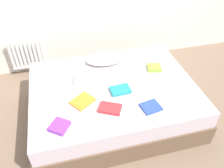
{
  "coord_description": "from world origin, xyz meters",
  "views": [
    {
      "loc": [
        -0.54,
        -2.04,
        2.29
      ],
      "look_at": [
        0.0,
        0.05,
        0.48
      ],
      "focal_mm": 36.84,
      "sensor_mm": 36.0,
      "label": 1
    }
  ],
  "objects_px": {
    "textbook_lime": "(154,68)",
    "textbook_teal": "(120,90)",
    "pillow": "(106,58)",
    "textbook_orange": "(82,101)",
    "textbook_blue": "(151,107)",
    "bed": "(113,100)",
    "radiator": "(27,55)",
    "textbook_white": "(84,80)",
    "textbook_purple": "(60,126)",
    "textbook_red": "(110,108)"
  },
  "relations": [
    {
      "from": "textbook_lime",
      "to": "textbook_teal",
      "type": "bearing_deg",
      "value": -137.25
    },
    {
      "from": "pillow",
      "to": "textbook_orange",
      "type": "bearing_deg",
      "value": -122.21
    },
    {
      "from": "textbook_blue",
      "to": "textbook_orange",
      "type": "relative_size",
      "value": 0.83
    },
    {
      "from": "bed",
      "to": "textbook_teal",
      "type": "xyz_separation_m",
      "value": [
        0.05,
        -0.12,
        0.27
      ]
    },
    {
      "from": "textbook_blue",
      "to": "textbook_lime",
      "type": "distance_m",
      "value": 0.72
    },
    {
      "from": "bed",
      "to": "textbook_lime",
      "type": "distance_m",
      "value": 0.69
    },
    {
      "from": "bed",
      "to": "radiator",
      "type": "height_order",
      "value": "radiator"
    },
    {
      "from": "radiator",
      "to": "textbook_white",
      "type": "relative_size",
      "value": 2.1
    },
    {
      "from": "textbook_lime",
      "to": "textbook_orange",
      "type": "height_order",
      "value": "textbook_lime"
    },
    {
      "from": "bed",
      "to": "textbook_white",
      "type": "xyz_separation_m",
      "value": [
        -0.32,
        0.16,
        0.28
      ]
    },
    {
      "from": "bed",
      "to": "pillow",
      "type": "bearing_deg",
      "value": 85.86
    },
    {
      "from": "pillow",
      "to": "textbook_blue",
      "type": "height_order",
      "value": "pillow"
    },
    {
      "from": "pillow",
      "to": "bed",
      "type": "bearing_deg",
      "value": -94.14
    },
    {
      "from": "pillow",
      "to": "textbook_blue",
      "type": "xyz_separation_m",
      "value": [
        0.26,
        -0.97,
        -0.05
      ]
    },
    {
      "from": "textbook_lime",
      "to": "textbook_purple",
      "type": "bearing_deg",
      "value": -138.45
    },
    {
      "from": "textbook_purple",
      "to": "textbook_blue",
      "type": "bearing_deg",
      "value": -52.02
    },
    {
      "from": "textbook_blue",
      "to": "textbook_teal",
      "type": "relative_size",
      "value": 0.86
    },
    {
      "from": "radiator",
      "to": "textbook_blue",
      "type": "relative_size",
      "value": 2.57
    },
    {
      "from": "bed",
      "to": "textbook_purple",
      "type": "height_order",
      "value": "textbook_purple"
    },
    {
      "from": "textbook_teal",
      "to": "pillow",
      "type": "bearing_deg",
      "value": 88.34
    },
    {
      "from": "textbook_white",
      "to": "textbook_red",
      "type": "height_order",
      "value": "textbook_white"
    },
    {
      "from": "textbook_blue",
      "to": "textbook_red",
      "type": "relative_size",
      "value": 0.84
    },
    {
      "from": "bed",
      "to": "textbook_blue",
      "type": "relative_size",
      "value": 10.05
    },
    {
      "from": "pillow",
      "to": "textbook_teal",
      "type": "relative_size",
      "value": 2.37
    },
    {
      "from": "pillow",
      "to": "textbook_lime",
      "type": "distance_m",
      "value": 0.65
    },
    {
      "from": "pillow",
      "to": "textbook_red",
      "type": "bearing_deg",
      "value": -100.82
    },
    {
      "from": "textbook_red",
      "to": "textbook_blue",
      "type": "bearing_deg",
      "value": 16.29
    },
    {
      "from": "textbook_orange",
      "to": "textbook_purple",
      "type": "bearing_deg",
      "value": -166.57
    },
    {
      "from": "bed",
      "to": "textbook_lime",
      "type": "bearing_deg",
      "value": 17.18
    },
    {
      "from": "radiator",
      "to": "textbook_purple",
      "type": "distance_m",
      "value": 1.75
    },
    {
      "from": "textbook_white",
      "to": "textbook_purple",
      "type": "relative_size",
      "value": 1.39
    },
    {
      "from": "radiator",
      "to": "textbook_orange",
      "type": "xyz_separation_m",
      "value": [
        0.66,
        -1.39,
        0.15
      ]
    },
    {
      "from": "textbook_orange",
      "to": "textbook_teal",
      "type": "bearing_deg",
      "value": -26.19
    },
    {
      "from": "radiator",
      "to": "textbook_blue",
      "type": "bearing_deg",
      "value": -50.77
    },
    {
      "from": "textbook_lime",
      "to": "radiator",
      "type": "bearing_deg",
      "value": 162.15
    },
    {
      "from": "textbook_teal",
      "to": "textbook_purple",
      "type": "bearing_deg",
      "value": -156.19
    },
    {
      "from": "pillow",
      "to": "textbook_teal",
      "type": "xyz_separation_m",
      "value": [
        0.02,
        -0.62,
        -0.04
      ]
    },
    {
      "from": "pillow",
      "to": "textbook_lime",
      "type": "height_order",
      "value": "pillow"
    },
    {
      "from": "bed",
      "to": "textbook_teal",
      "type": "distance_m",
      "value": 0.3
    },
    {
      "from": "textbook_lime",
      "to": "textbook_teal",
      "type": "xyz_separation_m",
      "value": [
        -0.55,
        -0.31,
        -0.0
      ]
    },
    {
      "from": "radiator",
      "to": "pillow",
      "type": "xyz_separation_m",
      "value": [
        1.1,
        -0.7,
        0.2
      ]
    },
    {
      "from": "bed",
      "to": "textbook_orange",
      "type": "distance_m",
      "value": 0.52
    },
    {
      "from": "textbook_purple",
      "to": "radiator",
      "type": "bearing_deg",
      "value": 48.94
    },
    {
      "from": "textbook_red",
      "to": "textbook_purple",
      "type": "bearing_deg",
      "value": -140.49
    },
    {
      "from": "bed",
      "to": "radiator",
      "type": "relative_size",
      "value": 3.91
    },
    {
      "from": "pillow",
      "to": "textbook_teal",
      "type": "bearing_deg",
      "value": -88.31
    },
    {
      "from": "textbook_lime",
      "to": "textbook_red",
      "type": "height_order",
      "value": "textbook_lime"
    },
    {
      "from": "textbook_red",
      "to": "textbook_lime",
      "type": "bearing_deg",
      "value": 64.88
    },
    {
      "from": "bed",
      "to": "textbook_orange",
      "type": "xyz_separation_m",
      "value": [
        -0.4,
        -0.19,
        0.27
      ]
    },
    {
      "from": "textbook_red",
      "to": "textbook_white",
      "type": "bearing_deg",
      "value": 136.74
    }
  ]
}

